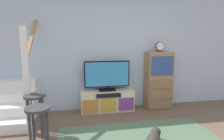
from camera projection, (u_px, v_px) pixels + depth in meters
The scene contains 9 objects.
back_wall at pixel (118, 50), 4.35m from camera, with size 6.40×0.12×2.70m, color #A8BCD1.
media_console at pixel (107, 101), 4.22m from camera, with size 1.17×0.38×0.46m.
television at pixel (107, 75), 4.15m from camera, with size 1.00×0.22×0.66m.
side_cabinet at pixel (159, 80), 4.38m from camera, with size 0.58×0.38×1.31m.
desk_clock at pixel (160, 47), 4.23m from camera, with size 0.20×0.08×0.22m.
staircase at pixel (14, 100), 3.87m from camera, with size 1.00×1.36×2.20m.
bar_stool_near at pixel (38, 120), 2.57m from camera, with size 0.34×0.34×0.70m.
bar_stool_far at pixel (35, 106), 3.07m from camera, with size 0.34×0.34×0.71m.
dog at pixel (154, 140), 2.83m from camera, with size 0.41×0.49×0.23m.
Camera 1 is at (-0.92, -1.81, 1.62)m, focal length 30.39 mm.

